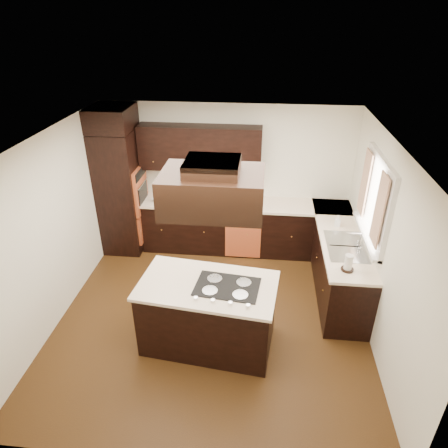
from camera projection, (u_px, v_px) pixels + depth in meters
The scene contains 30 objects.
floor at pixel (213, 316), 5.64m from camera, with size 4.20×4.20×0.02m, color #583716.
ceiling at pixel (209, 142), 4.43m from camera, with size 4.20×4.20×0.02m, color white.
wall_back at pixel (227, 177), 6.87m from camera, with size 4.20×0.02×2.50m, color white.
wall_front at pixel (177, 374), 3.19m from camera, with size 4.20×0.02×2.50m, color white.
wall_left at pixel (52, 231), 5.22m from camera, with size 0.02×4.20×2.50m, color white.
wall_right at pixel (383, 249), 4.84m from camera, with size 0.02×4.20×2.50m, color white.
oven_column at pixel (121, 192), 6.77m from camera, with size 0.65×0.75×2.12m, color black.
wall_oven_face at pixel (141, 190), 6.71m from camera, with size 0.05×0.62×0.78m, color #D65E32.
base_cabinets_back at pixel (227, 227), 6.99m from camera, with size 2.93×0.60×0.88m, color black.
base_cabinets_right at pixel (337, 261), 6.05m from camera, with size 0.60×2.40×0.88m, color black.
countertop_back at pixel (227, 203), 6.76m from camera, with size 2.93×0.63×0.04m, color #FFEACD.
countertop_right at pixel (341, 235), 5.83m from camera, with size 0.63×2.40×0.04m, color #FFEACD.
upper_cabinets at pixel (200, 148), 6.49m from camera, with size 2.00×0.34×0.72m, color black.
dishwasher_front at pixel (243, 238), 6.73m from camera, with size 0.60×0.05×0.72m, color #D65E32.
window_frame at pixel (376, 199), 5.13m from camera, with size 0.06×1.32×1.12m, color white.
window_pane at pixel (378, 200), 5.13m from camera, with size 0.00×1.20×1.00m, color white.
curtain_left at pixel (379, 210), 4.75m from camera, with size 0.02×0.34×0.90m, color #FAE3C5.
curtain_right at pixel (365, 183), 5.48m from camera, with size 0.02×0.34×0.90m, color #FAE3C5.
sink_rim at pixel (346, 246), 5.51m from camera, with size 0.52×0.84×0.01m, color silver.
island at pixel (208, 315), 4.99m from camera, with size 1.59×0.87×0.88m, color black.
island_top at pixel (207, 286), 4.77m from camera, with size 1.65×0.92×0.04m, color #FFEACD.
cooktop at pixel (227, 287), 4.71m from camera, with size 0.75×0.50×0.01m, color black.
range_hood at pixel (213, 192), 4.11m from camera, with size 1.05×0.72×0.42m, color black.
hood_duct at pixel (212, 166), 3.97m from camera, with size 0.55×0.50×0.13m, color black.
blender_base at pixel (176, 198), 6.76m from camera, with size 0.15×0.15×0.10m, color silver.
blender_pitcher at pixel (176, 189), 6.68m from camera, with size 0.13×0.13×0.26m, color silver.
spice_rack at pixel (201, 195), 6.70m from camera, with size 0.31×0.08×0.26m, color black.
mixing_bowl at pixel (160, 199), 6.77m from camera, with size 0.26×0.26×0.06m, color white.
soap_bottle at pixel (338, 221), 5.98m from camera, with size 0.08×0.08×0.18m, color white.
paper_towel at pixel (348, 263), 4.96m from camera, with size 0.10×0.10×0.22m, color white.
Camera 1 is at (0.61, -4.28, 3.84)m, focal length 32.00 mm.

